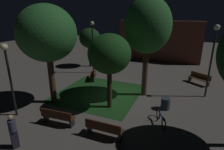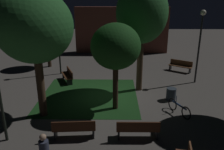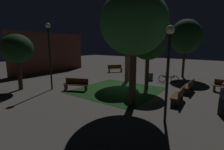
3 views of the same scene
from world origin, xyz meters
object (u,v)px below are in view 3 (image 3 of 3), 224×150
object	(u,v)px
tree_back_left	(134,24)
bicycle	(168,79)
bench_near_trees	(179,95)
lamp_post_plaza_east	(169,57)
bench_by_lamp	(115,68)
tree_back_right	(128,28)
bench_front_left	(76,84)
trash_bin	(150,76)
lamp_post_path_center	(49,46)
tree_tall_center	(186,37)
tree_lawn_side	(17,49)
lamp_post_plaza_west	(135,45)
tree_left_canopy	(148,44)
bench_lawn_edge	(189,86)
pedestrian	(223,98)

from	to	relation	value
tree_back_left	bicycle	bearing A→B (deg)	1.38
bench_near_trees	lamp_post_plaza_east	xyz separation A→B (m)	(-2.82, -0.16, 2.36)
bench_by_lamp	tree_back_right	distance (m)	6.89
bench_front_left	trash_bin	xyz separation A→B (m)	(6.58, -2.98, -0.12)
lamp_post_path_center	bicycle	bearing A→B (deg)	-40.56
bench_front_left	bench_by_lamp	bearing A→B (deg)	16.03
tree_tall_center	tree_lawn_side	distance (m)	15.16
tree_back_left	lamp_post_path_center	world-z (taller)	tree_back_left
lamp_post_path_center	bicycle	world-z (taller)	lamp_post_path_center
bench_front_left	lamp_post_path_center	size ratio (longest dim) A/B	0.38
lamp_post_path_center	lamp_post_plaza_west	xyz separation A→B (m)	(9.84, -1.75, 0.03)
bench_front_left	bicycle	size ratio (longest dim) A/B	1.16
tree_left_canopy	lamp_post_path_center	world-z (taller)	lamp_post_path_center
bench_lawn_edge	tree_back_right	size ratio (longest dim) A/B	0.27
bench_by_lamp	lamp_post_plaza_east	xyz separation A→B (m)	(-9.77, -9.53, 2.36)
bicycle	tree_tall_center	bearing A→B (deg)	-6.18
bench_near_trees	lamp_post_plaza_west	distance (m)	10.40
bench_front_left	pedestrian	world-z (taller)	pedestrian
tree_back_left	tree_tall_center	distance (m)	10.38
bench_lawn_edge	bench_front_left	size ratio (longest dim) A/B	0.98
tree_left_canopy	tree_back_left	world-z (taller)	tree_back_left
bench_lawn_edge	pedestrian	distance (m)	3.91
bench_by_lamp	lamp_post_path_center	xyz separation A→B (m)	(-9.48, -0.77, 2.80)
lamp_post_path_center	tree_tall_center	bearing A→B (deg)	-31.73
bench_by_lamp	trash_bin	world-z (taller)	bench_by_lamp
lamp_post_plaza_east	bench_lawn_edge	bearing A→B (deg)	1.69
tree_tall_center	lamp_post_plaza_west	world-z (taller)	tree_tall_center
tree_back_left	lamp_post_plaza_west	distance (m)	10.47
bench_by_lamp	trash_bin	xyz separation A→B (m)	(-1.98, -5.44, -0.12)
lamp_post_path_center	tree_back_left	bearing A→B (deg)	-84.68
tree_lawn_side	lamp_post_path_center	xyz separation A→B (m)	(1.38, -1.91, 0.26)
tree_back_right	tree_back_left	bearing A→B (deg)	-146.27
tree_tall_center	tree_lawn_side	xyz separation A→B (m)	(-12.37, 8.70, -1.10)
trash_bin	tree_back_right	bearing A→B (deg)	138.27
tree_left_canopy	tree_lawn_side	size ratio (longest dim) A/B	1.11
tree_back_left	pedestrian	bearing A→B (deg)	-72.07
tree_tall_center	bicycle	xyz separation A→B (m)	(-3.49, 0.38, -3.78)
tree_back_right	tree_lawn_side	size ratio (longest dim) A/B	1.61
tree_left_canopy	lamp_post_plaza_west	size ratio (longest dim) A/B	0.92
lamp_post_path_center	lamp_post_plaza_west	distance (m)	9.99
tree_back_right	tree_lawn_side	xyz separation A→B (m)	(-7.16, 5.04, -1.76)
bench_by_lamp	lamp_post_plaza_east	distance (m)	13.85
bench_by_lamp	pedestrian	xyz separation A→B (m)	(-7.52, -11.52, 0.37)
bench_front_left	tree_tall_center	xyz separation A→B (m)	(10.07, -5.11, 3.64)
tree_back_left	lamp_post_plaza_west	xyz separation A→B (m)	(9.22, 4.83, -1.11)
bench_front_left	tree_left_canopy	xyz separation A→B (m)	(3.34, -4.09, 2.87)
lamp_post_path_center	lamp_post_plaza_east	distance (m)	8.77
bicycle	bench_near_trees	bearing A→B (deg)	-156.33
bicycle	tree_lawn_side	bearing A→B (deg)	136.85
tree_left_canopy	tree_tall_center	size ratio (longest dim) A/B	0.78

